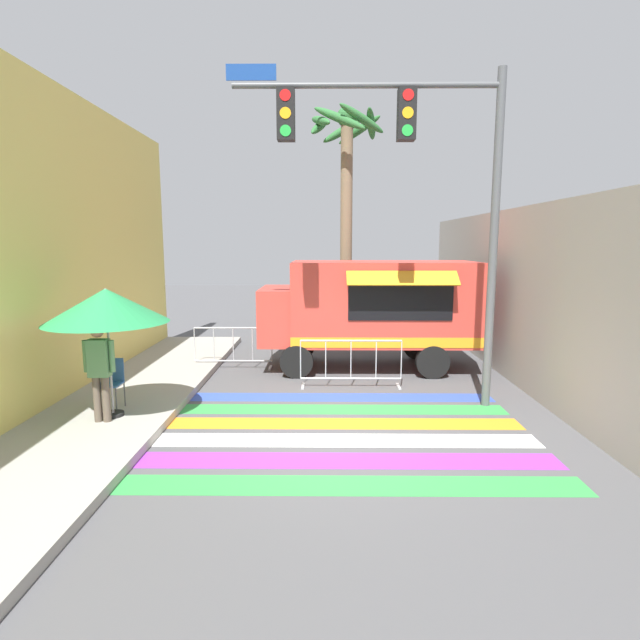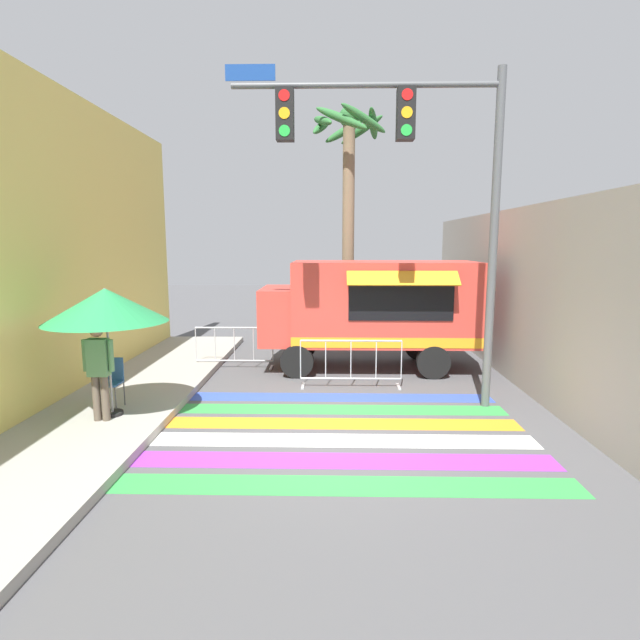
% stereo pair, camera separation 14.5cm
% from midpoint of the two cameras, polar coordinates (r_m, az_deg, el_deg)
% --- Properties ---
extents(ground_plane, '(60.00, 60.00, 0.00)m').
position_cam_midpoint_polar(ground_plane, '(8.47, 1.69, -13.04)').
color(ground_plane, '#4C4C4F').
extents(sidewalk_left, '(4.40, 16.00, 0.15)m').
position_cam_midpoint_polar(sidewalk_left, '(9.81, -30.70, -10.76)').
color(sidewalk_left, '#99968E').
rests_on(sidewalk_left, ground_plane).
extents(concrete_wall_right, '(0.20, 16.00, 3.94)m').
position_cam_midpoint_polar(concrete_wall_right, '(11.75, 22.05, 2.36)').
color(concrete_wall_right, '#A39E93').
rests_on(concrete_wall_right, ground_plane).
extents(crosswalk_painted, '(6.40, 4.36, 0.01)m').
position_cam_midpoint_polar(crosswalk_painted, '(8.62, 1.66, -12.61)').
color(crosswalk_painted, green).
rests_on(crosswalk_painted, ground_plane).
extents(food_truck, '(5.34, 2.59, 2.70)m').
position_cam_midpoint_polar(food_truck, '(12.57, 5.04, 1.68)').
color(food_truck, '#D13D33').
rests_on(food_truck, ground_plane).
extents(traffic_signal_pole, '(5.01, 0.29, 6.31)m').
position_cam_midpoint_polar(traffic_signal_pole, '(9.68, 9.76, 17.15)').
color(traffic_signal_pole, '#515456').
rests_on(traffic_signal_pole, ground_plane).
extents(patio_umbrella, '(2.06, 2.06, 2.24)m').
position_cam_midpoint_polar(patio_umbrella, '(9.24, -23.65, 1.46)').
color(patio_umbrella, black).
rests_on(patio_umbrella, sidewalk_left).
extents(folding_chair, '(0.40, 0.40, 0.91)m').
position_cam_midpoint_polar(folding_chair, '(9.96, -23.16, -6.18)').
color(folding_chair, '#4C4C51').
rests_on(folding_chair, sidewalk_left).
extents(vendor_person, '(0.53, 0.22, 1.67)m').
position_cam_midpoint_polar(vendor_person, '(9.19, -24.31, -4.91)').
color(vendor_person, brown).
rests_on(vendor_person, sidewalk_left).
extents(barricade_front, '(2.24, 0.44, 1.06)m').
position_cam_midpoint_polar(barricade_front, '(11.03, 3.17, -4.98)').
color(barricade_front, '#B7BABF').
rests_on(barricade_front, ground_plane).
extents(barricade_side, '(1.98, 0.44, 1.06)m').
position_cam_midpoint_polar(barricade_side, '(12.85, -10.20, -3.17)').
color(barricade_side, '#B7BABF').
rests_on(barricade_side, ground_plane).
extents(palm_tree, '(2.27, 2.33, 7.11)m').
position_cam_midpoint_polar(palm_tree, '(15.40, 2.65, 15.55)').
color(palm_tree, '#7A664C').
rests_on(palm_tree, ground_plane).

